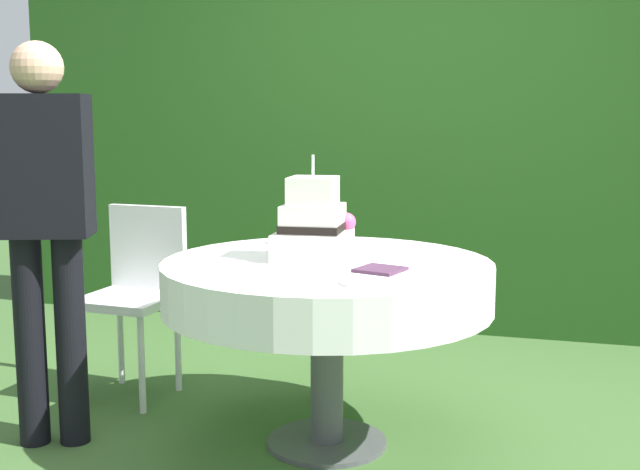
{
  "coord_description": "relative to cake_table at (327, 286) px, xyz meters",
  "views": [
    {
      "loc": [
        0.83,
        -3.03,
        1.33
      ],
      "look_at": [
        -0.03,
        0.01,
        0.85
      ],
      "focal_mm": 45.89,
      "sensor_mm": 36.0,
      "label": 1
    }
  ],
  "objects": [
    {
      "name": "standing_person",
      "position": [
        -1.07,
        -0.28,
        0.28
      ],
      "size": [
        0.41,
        0.31,
        1.6
      ],
      "color": "black",
      "rests_on": "ground_plane"
    },
    {
      "name": "garden_chair",
      "position": [
        -1.03,
        0.36,
        -0.11
      ],
      "size": [
        0.43,
        0.43,
        0.89
      ],
      "color": "white",
      "rests_on": "ground_plane"
    },
    {
      "name": "napkin_stack",
      "position": [
        0.24,
        -0.15,
        0.11
      ],
      "size": [
        0.2,
        0.2,
        0.01
      ],
      "primitive_type": "cube",
      "rotation": [
        0.0,
        0.0,
        -0.29
      ],
      "color": "#4C2D47",
      "rests_on": "cake_table"
    },
    {
      "name": "ground_plane",
      "position": [
        0.0,
        0.0,
        -0.65
      ],
      "size": [
        20.0,
        20.0,
        0.0
      ],
      "primitive_type": "plane",
      "color": "#3D602D"
    },
    {
      "name": "cake_table",
      "position": [
        0.0,
        0.0,
        0.0
      ],
      "size": [
        1.3,
        1.3,
        0.75
      ],
      "color": "#4C4C51",
      "rests_on": "ground_plane"
    },
    {
      "name": "serving_plate_left",
      "position": [
        0.43,
        0.15,
        0.11
      ],
      "size": [
        0.1,
        0.1,
        0.01
      ],
      "primitive_type": "cylinder",
      "color": "white",
      "rests_on": "cake_table"
    },
    {
      "name": "wedding_cake",
      "position": [
        -0.06,
        0.03,
        0.23
      ],
      "size": [
        0.31,
        0.31,
        0.41
      ],
      "color": "white",
      "rests_on": "cake_table"
    },
    {
      "name": "foliage_hedge",
      "position": [
        0.0,
        2.09,
        0.83
      ],
      "size": [
        5.13,
        0.52,
        2.96
      ],
      "primitive_type": "cube",
      "color": "#28561E",
      "rests_on": "ground_plane"
    },
    {
      "name": "serving_plate_near",
      "position": [
        -0.33,
        0.38,
        0.11
      ],
      "size": [
        0.11,
        0.11,
        0.01
      ],
      "primitive_type": "cylinder",
      "color": "white",
      "rests_on": "cake_table"
    },
    {
      "name": "serving_plate_far",
      "position": [
        0.22,
        -0.39,
        0.11
      ],
      "size": [
        0.13,
        0.13,
        0.01
      ],
      "primitive_type": "cylinder",
      "color": "white",
      "rests_on": "cake_table"
    }
  ]
}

